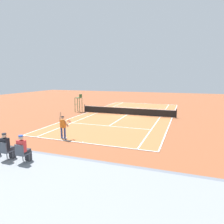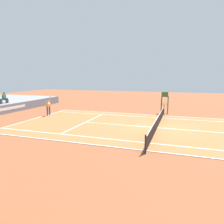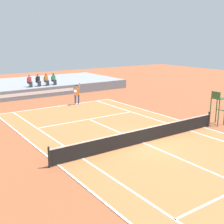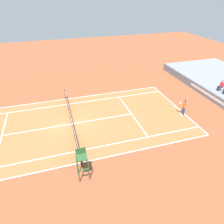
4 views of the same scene
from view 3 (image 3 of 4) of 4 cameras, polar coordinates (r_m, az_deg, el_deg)
The scene contains 12 objects.
ground_plane at distance 17.63m, azimuth 6.14°, elevation -6.03°, with size 80.00×80.00×0.00m, color brown.
court at distance 17.63m, azimuth 6.14°, elevation -6.00°, with size 11.08×23.88×0.03m.
net at distance 17.46m, azimuth 6.19°, elevation -4.42°, with size 11.98×0.10×1.07m.
barrier_wall at distance 31.66m, azimuth -14.04°, elevation 3.59°, with size 22.79×0.25×1.02m.
bleacher_platform at distance 36.38m, azimuth -16.91°, elevation 4.72°, with size 22.79×9.88×1.02m, color gray.
spectator_seated_0 at distance 32.48m, azimuth -15.62°, elevation 5.76°, with size 0.44×0.60×1.27m.
spectator_seated_1 at distance 32.79m, azimuth -14.07°, elevation 5.93°, with size 0.44×0.60×1.27m.
spectator_seated_2 at distance 33.13m, azimuth -12.55°, elevation 6.09°, with size 0.44×0.60×1.27m.
spectator_seated_3 at distance 33.47m, azimuth -11.16°, elevation 6.24°, with size 0.44×0.60×1.27m.
tennis_player at distance 27.63m, azimuth -6.82°, elevation 3.45°, with size 0.81×0.62×2.08m.
tennis_ball at distance 27.14m, azimuth -5.43°, elevation 1.23°, with size 0.07×0.07×0.07m, color #D1E533.
umpire_chair at distance 22.13m, azimuth 19.75°, elevation 1.55°, with size 0.77×0.77×2.44m.
Camera 3 is at (-10.92, -12.46, 6.03)m, focal length 47.27 mm.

